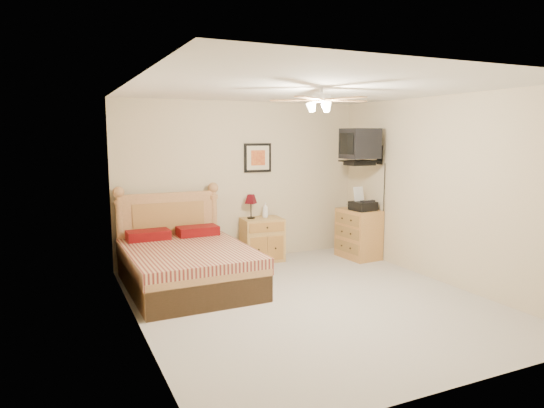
{
  "coord_description": "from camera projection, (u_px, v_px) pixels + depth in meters",
  "views": [
    {
      "loc": [
        -2.77,
        -4.89,
        1.97
      ],
      "look_at": [
        -0.09,
        0.9,
        1.07
      ],
      "focal_mm": 32.0,
      "sensor_mm": 36.0,
      "label": 1
    }
  ],
  "objects": [
    {
      "name": "bed",
      "position": [
        188.0,
        240.0,
        6.25
      ],
      "size": [
        1.53,
        1.99,
        1.27
      ],
      "primitive_type": null,
      "rotation": [
        0.0,
        0.0,
        0.02
      ],
      "color": "#A27848",
      "rests_on": "ground"
    },
    {
      "name": "magazine_lower",
      "position": [
        352.0,
        207.0,
        7.95
      ],
      "size": [
        0.26,
        0.3,
        0.02
      ],
      "primitive_type": "imported",
      "rotation": [
        0.0,
        0.0,
        -0.3
      ],
      "color": "tan",
      "rests_on": "dresser"
    },
    {
      "name": "wall_left",
      "position": [
        136.0,
        209.0,
        4.82
      ],
      "size": [
        0.04,
        4.5,
        2.5
      ],
      "primitive_type": "cube",
      "color": "#C9B894",
      "rests_on": "ground"
    },
    {
      "name": "ceiling",
      "position": [
        313.0,
        88.0,
        5.47
      ],
      "size": [
        4.0,
        4.5,
        0.04
      ],
      "primitive_type": "cube",
      "color": "white",
      "rests_on": "ground"
    },
    {
      "name": "magazine_upper",
      "position": [
        352.0,
        205.0,
        7.98
      ],
      "size": [
        0.26,
        0.31,
        0.02
      ],
      "primitive_type": "imported",
      "rotation": [
        0.0,
        0.0,
        0.3
      ],
      "color": "tan",
      "rests_on": "magazine_lower"
    },
    {
      "name": "dresser",
      "position": [
        359.0,
        234.0,
        7.83
      ],
      "size": [
        0.51,
        0.7,
        0.79
      ],
      "primitive_type": "cube",
      "rotation": [
        0.0,
        0.0,
        0.07
      ],
      "color": "olive",
      "rests_on": "ground"
    },
    {
      "name": "framed_picture",
      "position": [
        258.0,
        158.0,
        7.71
      ],
      "size": [
        0.46,
        0.04,
        0.46
      ],
      "primitive_type": "cube",
      "color": "black",
      "rests_on": "wall_back"
    },
    {
      "name": "wall_right",
      "position": [
        442.0,
        190.0,
        6.48
      ],
      "size": [
        0.04,
        4.5,
        2.5
      ],
      "primitive_type": "cube",
      "color": "#C9B894",
      "rests_on": "ground"
    },
    {
      "name": "ceiling_fan",
      "position": [
        322.0,
        100.0,
        5.31
      ],
      "size": [
        1.14,
        1.14,
        0.28
      ],
      "primitive_type": null,
      "color": "white",
      "rests_on": "ceiling"
    },
    {
      "name": "wall_tv",
      "position": [
        368.0,
        146.0,
        7.5
      ],
      "size": [
        0.56,
        0.46,
        0.58
      ],
      "primitive_type": null,
      "color": "black",
      "rests_on": "wall_right"
    },
    {
      "name": "wall_front",
      "position": [
        459.0,
        233.0,
        3.62
      ],
      "size": [
        4.0,
        0.04,
        2.5
      ],
      "primitive_type": "cube",
      "color": "#C9B894",
      "rests_on": "ground"
    },
    {
      "name": "wall_back",
      "position": [
        242.0,
        181.0,
        7.67
      ],
      "size": [
        4.0,
        0.04,
        2.5
      ],
      "primitive_type": "cube",
      "color": "#C9B894",
      "rests_on": "ground"
    },
    {
      "name": "floor",
      "position": [
        310.0,
        301.0,
        5.82
      ],
      "size": [
        4.5,
        4.5,
        0.0
      ],
      "primitive_type": "plane",
      "color": "#ADA69C",
      "rests_on": "ground"
    },
    {
      "name": "nightstand",
      "position": [
        262.0,
        239.0,
        7.68
      ],
      "size": [
        0.66,
        0.52,
        0.68
      ],
      "primitive_type": "cube",
      "rotation": [
        0.0,
        0.0,
        -0.08
      ],
      "color": "#A47A38",
      "rests_on": "ground"
    },
    {
      "name": "table_lamp",
      "position": [
        251.0,
        206.0,
        7.6
      ],
      "size": [
        0.22,
        0.22,
        0.38
      ],
      "primitive_type": null,
      "rotation": [
        0.0,
        0.0,
        -0.07
      ],
      "color": "#510911",
      "rests_on": "nightstand"
    },
    {
      "name": "fax_machine",
      "position": [
        363.0,
        199.0,
        7.66
      ],
      "size": [
        0.38,
        0.4,
        0.37
      ],
      "primitive_type": null,
      "rotation": [
        0.0,
        0.0,
        0.1
      ],
      "color": "black",
      "rests_on": "dresser"
    },
    {
      "name": "lotion_bottle",
      "position": [
        265.0,
        210.0,
        7.68
      ],
      "size": [
        0.1,
        0.1,
        0.24
      ],
      "primitive_type": "imported",
      "rotation": [
        0.0,
        0.0,
        0.06
      ],
      "color": "white",
      "rests_on": "nightstand"
    }
  ]
}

